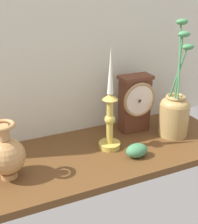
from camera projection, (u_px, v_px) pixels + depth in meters
The scene contains 7 objects.
ground_plane at pixel (90, 156), 101.91cm from camera, with size 100.00×36.00×2.40cm, color brown.
back_wall at pixel (67, 43), 104.13cm from camera, with size 120.00×2.00×65.00cm, color silver.
mantel_clock at pixel (135, 103), 112.60cm from camera, with size 12.76×8.72×21.07cm.
candlestick_tall_left at pixel (110, 116), 100.34cm from camera, with size 7.32×7.32×34.16cm.
brass_vase_bulbous at pixel (7, 155), 86.35cm from camera, with size 10.46×10.46×16.98cm.
brass_vase_jar at pixel (175, 112), 110.11cm from camera, with size 10.70×10.70×40.51cm.
ivy_sprig at pixel (137, 150), 98.59cm from camera, with size 7.31×5.11×4.42cm.
Camera 1 is at (-33.95, -81.25, 52.19)cm, focal length 49.79 mm.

